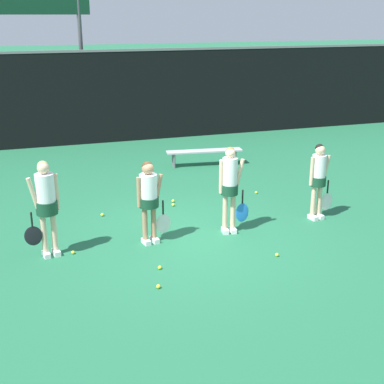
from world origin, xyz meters
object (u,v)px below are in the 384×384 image
object	(u,v)px
bench_courtside	(204,152)
tennis_ball_6	(160,268)
player_2	(230,184)
tennis_ball_2	(256,193)
tennis_ball_7	(173,205)
tennis_ball_5	(277,255)
tennis_ball_8	(173,201)
scoreboard	(26,4)
player_3	(319,176)
tennis_ball_4	(102,215)
tennis_ball_3	(73,252)
tennis_ball_9	(158,286)
player_0	(46,201)
player_1	(149,195)

from	to	relation	value
bench_courtside	tennis_ball_6	distance (m)	6.69
player_2	tennis_ball_2	world-z (taller)	player_2
tennis_ball_7	tennis_ball_5	bearing A→B (deg)	-71.91
tennis_ball_6	tennis_ball_8	xyz separation A→B (m)	(1.19, 3.21, 0.00)
scoreboard	tennis_ball_2	bearing A→B (deg)	-57.86
tennis_ball_8	player_3	bearing A→B (deg)	-36.73
tennis_ball_7	tennis_ball_6	bearing A→B (deg)	-110.67
tennis_ball_4	player_3	bearing A→B (deg)	-19.99
tennis_ball_2	tennis_ball_7	distance (m)	2.18
tennis_ball_3	tennis_ball_9	size ratio (longest dim) A/B	0.91
player_3	tennis_ball_5	size ratio (longest dim) A/B	24.78
player_0	player_3	bearing A→B (deg)	-9.73
player_2	tennis_ball_4	bearing A→B (deg)	150.93
tennis_ball_4	tennis_ball_5	xyz separation A→B (m)	(2.66, -3.02, -0.00)
scoreboard	player_2	world-z (taller)	scoreboard
bench_courtside	tennis_ball_9	xyz separation A→B (m)	(-3.15, -6.63, -0.36)
scoreboard	tennis_ball_5	bearing A→B (deg)	-71.83
tennis_ball_3	tennis_ball_5	size ratio (longest dim) A/B	0.98
tennis_ball_9	tennis_ball_2	bearing A→B (deg)	47.57
tennis_ball_2	tennis_ball_9	bearing A→B (deg)	-132.43
bench_courtside	player_1	xyz separation A→B (m)	(-2.83, -4.83, 0.56)
bench_courtside	player_3	xyz separation A→B (m)	(0.84, -4.72, 0.56)
bench_courtside	player_1	distance (m)	5.62
player_3	tennis_ball_8	distance (m)	3.37
player_0	tennis_ball_8	world-z (taller)	player_0
player_0	tennis_ball_5	bearing A→B (deg)	-29.96
player_2	tennis_ball_3	distance (m)	3.25
tennis_ball_2	tennis_ball_3	bearing A→B (deg)	-155.83
tennis_ball_6	bench_courtside	bearing A→B (deg)	63.75
player_1	player_2	distance (m)	1.63
player_1	tennis_ball_7	size ratio (longest dim) A/B	22.83
tennis_ball_3	tennis_ball_9	distance (m)	2.08
tennis_ball_7	scoreboard	bearing A→B (deg)	108.21
scoreboard	tennis_ball_6	world-z (taller)	scoreboard
scoreboard	tennis_ball_5	size ratio (longest dim) A/B	86.58
player_0	tennis_ball_6	distance (m)	2.32
player_2	tennis_ball_7	distance (m)	2.14
player_2	tennis_ball_8	size ratio (longest dim) A/B	24.91
tennis_ball_3	tennis_ball_8	xyz separation A→B (m)	(2.53, 2.12, 0.00)
tennis_ball_5	tennis_ball_6	size ratio (longest dim) A/B	1.00
player_1	tennis_ball_2	bearing A→B (deg)	21.88
tennis_ball_2	player_3	bearing A→B (deg)	-75.14
bench_courtside	tennis_ball_7	bearing A→B (deg)	-113.92
player_2	tennis_ball_5	world-z (taller)	player_2
player_2	tennis_ball_3	bearing A→B (deg)	-171.33
tennis_ball_8	player_2	bearing A→B (deg)	-74.68
scoreboard	tennis_ball_3	bearing A→B (deg)	-89.56
scoreboard	tennis_ball_2	world-z (taller)	scoreboard
player_0	tennis_ball_2	bearing A→B (deg)	10.95
tennis_ball_5	player_1	bearing A→B (deg)	146.48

